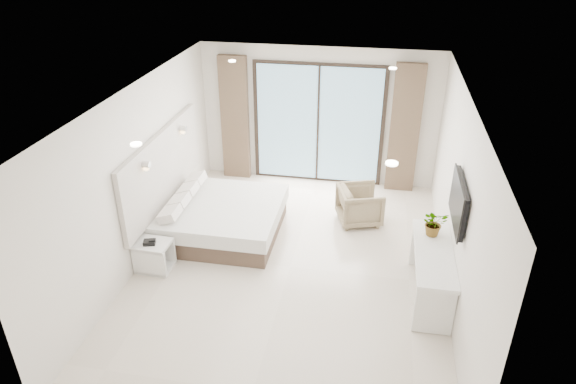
% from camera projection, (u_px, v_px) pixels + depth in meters
% --- Properties ---
extents(ground, '(6.20, 6.20, 0.00)m').
position_uv_depth(ground, '(290.00, 267.00, 7.90)').
color(ground, beige).
rests_on(ground, ground).
extents(room_shell, '(4.62, 6.22, 2.72)m').
position_uv_depth(room_shell, '(287.00, 151.00, 7.91)').
color(room_shell, silver).
rests_on(room_shell, ground).
extents(bed, '(1.96, 1.86, 0.69)m').
position_uv_depth(bed, '(221.00, 218.00, 8.64)').
color(bed, brown).
rests_on(bed, ground).
extents(nightstand, '(0.53, 0.44, 0.47)m').
position_uv_depth(nightstand, '(154.00, 256.00, 7.75)').
color(nightstand, white).
rests_on(nightstand, ground).
extents(phone, '(0.21, 0.18, 0.06)m').
position_uv_depth(phone, '(149.00, 242.00, 7.60)').
color(phone, black).
rests_on(phone, nightstand).
extents(console_desk, '(0.51, 1.65, 0.77)m').
position_uv_depth(console_desk, '(432.00, 264.00, 7.02)').
color(console_desk, white).
rests_on(console_desk, ground).
extents(plant, '(0.44, 0.47, 0.30)m').
position_uv_depth(plant, '(434.00, 225.00, 7.22)').
color(plant, '#33662D').
rests_on(plant, console_desk).
extents(armchair, '(0.84, 0.87, 0.72)m').
position_uv_depth(armchair, '(360.00, 203.00, 8.93)').
color(armchair, '#867658').
rests_on(armchair, ground).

